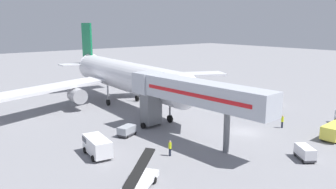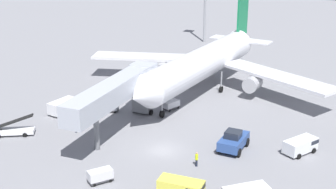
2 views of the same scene
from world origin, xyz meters
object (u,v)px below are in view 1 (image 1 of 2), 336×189
baggage_cart_outer_left (154,113)px  service_van_mid_right (336,130)px  airplane_at_gate (124,76)px  ground_crew_worker_foreground (170,148)px  service_van_far_right (271,99)px  belt_loader_truck (139,183)px  baggage_cart_near_right (127,130)px  baggage_cart_near_left (305,152)px  pushback_tug (257,108)px  service_van_near_center (97,145)px  jet_bridge (188,94)px  ground_crew_worker_midground (282,121)px

baggage_cart_outer_left → service_van_mid_right: bearing=-62.4°
airplane_at_gate → ground_crew_worker_foreground: bearing=-111.2°
service_van_far_right → belt_loader_truck: bearing=-162.7°
airplane_at_gate → service_van_far_right: size_ratio=9.29×
airplane_at_gate → baggage_cart_near_right: (-9.34, -15.40, -4.37)m
airplane_at_gate → baggage_cart_near_left: 34.30m
service_van_mid_right → ground_crew_worker_foreground: service_van_mid_right is taller
airplane_at_gate → baggage_cart_outer_left: 11.46m
baggage_cart_near_right → belt_loader_truck: bearing=-118.8°
belt_loader_truck → baggage_cart_outer_left: size_ratio=1.97×
service_van_mid_right → baggage_cart_outer_left: bearing=117.6°
service_van_mid_right → airplane_at_gate: bearing=107.5°
service_van_mid_right → baggage_cart_near_left: service_van_mid_right is taller
baggage_cart_near_left → service_van_far_right: bearing=42.2°
airplane_at_gate → pushback_tug: airplane_at_gate is taller
pushback_tug → service_van_near_center: pushback_tug is taller
belt_loader_truck → baggage_cart_near_right: bearing=61.2°
airplane_at_gate → jet_bridge: airplane_at_gate is taller
jet_bridge → service_van_near_center: (-11.32, 2.31, -4.64)m
jet_bridge → baggage_cart_near_right: bearing=131.9°
service_van_far_right → baggage_cart_outer_left: size_ratio=1.68×
service_van_mid_right → baggage_cart_near_right: (-19.69, 17.50, -0.35)m
service_van_near_center → baggage_cart_near_right: size_ratio=1.72×
jet_bridge → baggage_cart_outer_left: 12.15m
service_van_mid_right → service_van_far_right: service_van_mid_right is taller
ground_crew_worker_midground → service_van_near_center: bearing=163.7°
ground_crew_worker_foreground → ground_crew_worker_midground: 18.67m
jet_bridge → baggage_cart_near_left: (5.16, -12.80, -5.00)m
service_van_far_right → jet_bridge: bearing=-170.5°
jet_bridge → ground_crew_worker_foreground: (-5.25, -2.92, -4.88)m
service_van_mid_right → baggage_cart_near_left: bearing=-173.2°
baggage_cart_outer_left → ground_crew_worker_foreground: bearing=-120.5°
pushback_tug → service_van_near_center: bearing=177.7°
service_van_near_center → baggage_cart_near_left: 22.36m
pushback_tug → ground_crew_worker_midground: size_ratio=2.86×
jet_bridge → pushback_tug: (15.81, 1.22, -4.57)m
baggage_cart_near_right → baggage_cart_outer_left: size_ratio=0.95×
airplane_at_gate → baggage_cart_outer_left: (-1.36, -10.52, -4.36)m
belt_loader_truck → airplane_at_gate: bearing=59.9°
jet_bridge → ground_crew_worker_midground: (13.32, -4.90, -4.84)m
jet_bridge → service_van_far_right: bearing=9.5°
ground_crew_worker_midground → pushback_tug: bearing=67.8°
airplane_at_gate → ground_crew_worker_midground: 27.99m
baggage_cart_near_left → baggage_cart_outer_left: (-2.40, 23.49, -0.06)m
pushback_tug → service_van_far_right: (7.85, 2.73, -0.17)m
service_van_mid_right → ground_crew_worker_midground: size_ratio=2.66×
baggage_cart_near_right → ground_crew_worker_midground: 21.40m
belt_loader_truck → service_van_far_right: belt_loader_truck is taller
airplane_at_gate → ground_crew_worker_foreground: 26.22m
service_van_near_center → airplane_at_gate: bearing=50.7°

